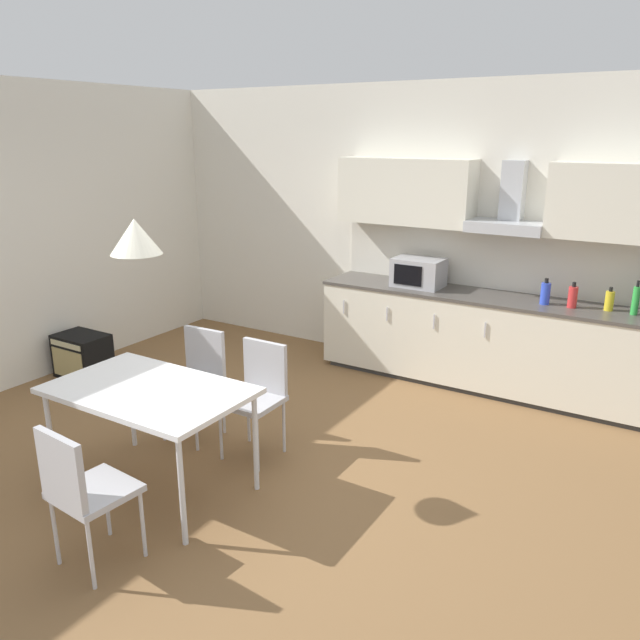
# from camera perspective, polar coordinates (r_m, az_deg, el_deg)

# --- Properties ---
(ground_plane) EXTENTS (8.66, 8.06, 0.02)m
(ground_plane) POSITION_cam_1_polar(r_m,az_deg,el_deg) (4.79, -6.17, -13.17)
(ground_plane) COLOR brown
(wall_back) EXTENTS (6.93, 0.10, 2.86)m
(wall_back) POSITION_cam_1_polar(r_m,az_deg,el_deg) (6.59, 8.23, 8.37)
(wall_back) COLOR silver
(wall_back) RESTS_ON ground_plane
(kitchen_counter) EXTENTS (3.42, 0.63, 0.91)m
(kitchen_counter) POSITION_cam_1_polar(r_m,az_deg,el_deg) (6.14, 15.57, -2.01)
(kitchen_counter) COLOR #333333
(kitchen_counter) RESTS_ON ground_plane
(backsplash_tile) EXTENTS (3.40, 0.02, 0.56)m
(backsplash_tile) POSITION_cam_1_polar(r_m,az_deg,el_deg) (6.23, 16.87, 5.13)
(backsplash_tile) COLOR silver
(backsplash_tile) RESTS_ON kitchen_counter
(upper_wall_cabinets) EXTENTS (3.40, 0.40, 0.64)m
(upper_wall_cabinets) POSITION_cam_1_polar(r_m,az_deg,el_deg) (5.99, 16.97, 10.62)
(upper_wall_cabinets) COLOR silver
(microwave) EXTENTS (0.48, 0.35, 0.28)m
(microwave) POSITION_cam_1_polar(r_m,az_deg,el_deg) (6.23, 9.00, 4.32)
(microwave) COLOR #ADADB2
(microwave) RESTS_ON kitchen_counter
(bottle_yellow) EXTENTS (0.07, 0.07, 0.21)m
(bottle_yellow) POSITION_cam_1_polar(r_m,az_deg,el_deg) (5.87, 24.94, 1.62)
(bottle_yellow) COLOR yellow
(bottle_yellow) RESTS_ON kitchen_counter
(bottle_green) EXTENTS (0.06, 0.06, 0.29)m
(bottle_green) POSITION_cam_1_polar(r_m,az_deg,el_deg) (5.82, 26.89, 1.63)
(bottle_green) COLOR green
(bottle_green) RESTS_ON kitchen_counter
(bottle_red) EXTENTS (0.08, 0.08, 0.23)m
(bottle_red) POSITION_cam_1_polar(r_m,az_deg,el_deg) (5.84, 22.10, 1.98)
(bottle_red) COLOR red
(bottle_red) RESTS_ON kitchen_counter
(bottle_blue) EXTENTS (0.08, 0.08, 0.23)m
(bottle_blue) POSITION_cam_1_polar(r_m,az_deg,el_deg) (5.87, 19.91, 2.32)
(bottle_blue) COLOR blue
(bottle_blue) RESTS_ON kitchen_counter
(dining_table) EXTENTS (1.33, 0.83, 0.75)m
(dining_table) POSITION_cam_1_polar(r_m,az_deg,el_deg) (4.33, -15.37, -6.62)
(dining_table) COLOR white
(dining_table) RESTS_ON ground_plane
(chair_far_right) EXTENTS (0.40, 0.40, 0.87)m
(chair_far_right) POSITION_cam_1_polar(r_m,az_deg,el_deg) (4.74, -5.70, -6.16)
(chair_far_right) COLOR #B2B2B7
(chair_far_right) RESTS_ON ground_plane
(chair_near_right) EXTENTS (0.43, 0.43, 0.87)m
(chair_near_right) POSITION_cam_1_polar(r_m,az_deg,el_deg) (3.75, -21.05, -13.89)
(chair_near_right) COLOR #B2B2B7
(chair_near_right) RESTS_ON ground_plane
(chair_far_left) EXTENTS (0.42, 0.42, 0.87)m
(chair_far_left) POSITION_cam_1_polar(r_m,az_deg,el_deg) (5.10, -11.10, -4.69)
(chair_far_left) COLOR #B2B2B7
(chair_far_left) RESTS_ON ground_plane
(guitar_amp) EXTENTS (0.52, 0.37, 0.44)m
(guitar_amp) POSITION_cam_1_polar(r_m,az_deg,el_deg) (6.72, -20.88, -3.06)
(guitar_amp) COLOR black
(guitar_amp) RESTS_ON ground_plane
(pendant_lamp) EXTENTS (0.32, 0.32, 0.22)m
(pendant_lamp) POSITION_cam_1_polar(r_m,az_deg,el_deg) (4.03, -16.54, 7.33)
(pendant_lamp) COLOR silver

